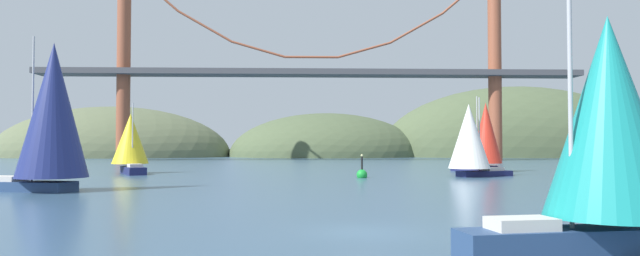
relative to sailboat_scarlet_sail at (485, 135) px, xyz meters
name	(u,v)px	position (x,y,z in m)	size (l,w,h in m)	color
ground_plane	(361,232)	(-20.39, -45.61, -4.50)	(360.00, 360.00, 0.00)	#385670
headland_right	(516,156)	(39.61, 89.39, -4.50)	(80.17, 44.00, 40.24)	#4C5B3D
headland_left	(113,157)	(-75.39, 89.39, -4.50)	(65.79, 44.00, 28.10)	#5B6647
headland_center	(326,156)	(-15.39, 89.39, -4.50)	(55.13, 44.00, 24.59)	#4C5B3D
suspension_bridge	(311,68)	(-20.39, 49.39, 15.13)	(115.01, 6.00, 41.41)	brown
sailboat_scarlet_sail	(485,135)	(0.00, 0.00, 0.00)	(5.93, 7.42, 9.42)	#191E4C
sailboat_white_mainsail	(470,138)	(-4.88, -9.60, -0.43)	(7.87, 5.59, 8.41)	#191E4C
sailboat_navy_sail	(51,114)	(-40.73, -26.47, 1.09)	(9.37, 5.98, 11.30)	navy
sailboat_teal_sail	(604,125)	(-13.30, -50.08, -0.53)	(7.22, 4.50, 8.53)	navy
sailboat_yellow_sail	(131,142)	(-42.61, -1.73, -0.76)	(5.94, 7.78, 8.17)	#191E4C
channel_buoy	(362,174)	(-16.46, -11.04, -4.13)	(1.10, 1.10, 2.64)	green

